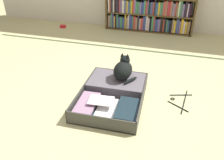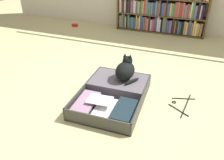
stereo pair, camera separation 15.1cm
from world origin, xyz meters
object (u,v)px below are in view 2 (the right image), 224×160
(bookshelf, at_px, (161,7))
(clothes_hanger, at_px, (182,104))
(black_cat, at_px, (126,70))
(open_suitcase, at_px, (114,93))
(small_red_pouch, at_px, (75,25))

(bookshelf, xyz_separation_m, clothes_hanger, (0.65, -2.10, -0.43))
(black_cat, relative_size, clothes_hanger, 0.68)
(open_suitcase, height_order, clothes_hanger, open_suitcase)
(bookshelf, xyz_separation_m, small_red_pouch, (-1.59, -0.27, -0.41))
(black_cat, xyz_separation_m, clothes_hanger, (0.59, -0.07, -0.22))
(bookshelf, xyz_separation_m, open_suitcase, (0.01, -2.23, -0.38))
(black_cat, relative_size, small_red_pouch, 2.78)
(black_cat, bearing_deg, small_red_pouch, 132.92)
(open_suitcase, xyz_separation_m, small_red_pouch, (-1.60, 1.96, -0.03))
(bookshelf, height_order, small_red_pouch, bookshelf)
(black_cat, distance_m, small_red_pouch, 2.42)
(bookshelf, relative_size, open_suitcase, 1.82)
(bookshelf, distance_m, clothes_hanger, 2.24)
(open_suitcase, bearing_deg, small_red_pouch, 129.13)
(open_suitcase, xyz_separation_m, clothes_hanger, (0.64, 0.13, -0.05))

